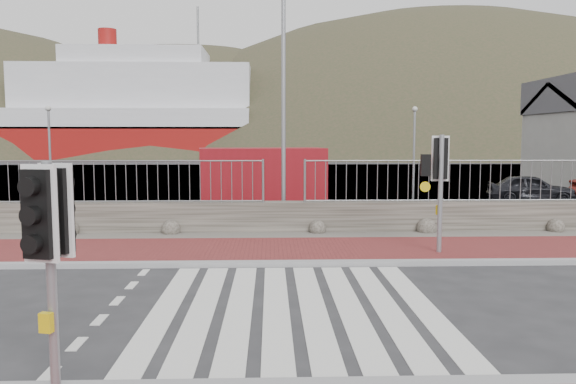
{
  "coord_description": "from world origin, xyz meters",
  "views": [
    {
      "loc": [
        -0.39,
        -8.9,
        2.79
      ],
      "look_at": [
        -0.01,
        3.0,
        1.61
      ],
      "focal_mm": 35.0,
      "sensor_mm": 36.0,
      "label": 1
    }
  ],
  "objects_px": {
    "ferry": "(90,118)",
    "car_a": "(531,188)",
    "traffic_signal_far": "(439,168)",
    "shipping_container": "(262,174)",
    "traffic_signal_near": "(49,233)",
    "streetlight": "(288,92)"
  },
  "relations": [
    {
      "from": "ferry",
      "to": "car_a",
      "type": "bearing_deg",
      "value": -56.52
    },
    {
      "from": "traffic_signal_far",
      "to": "shipping_container",
      "type": "distance_m",
      "value": 12.8
    },
    {
      "from": "shipping_container",
      "to": "traffic_signal_near",
      "type": "bearing_deg",
      "value": -102.71
    },
    {
      "from": "traffic_signal_far",
      "to": "car_a",
      "type": "relative_size",
      "value": 0.81
    },
    {
      "from": "car_a",
      "to": "shipping_container",
      "type": "bearing_deg",
      "value": 95.09
    },
    {
      "from": "ferry",
      "to": "streetlight",
      "type": "relative_size",
      "value": 6.84
    },
    {
      "from": "ferry",
      "to": "streetlight",
      "type": "bearing_deg",
      "value": -67.5
    },
    {
      "from": "traffic_signal_far",
      "to": "car_a",
      "type": "distance_m",
      "value": 12.75
    },
    {
      "from": "ferry",
      "to": "traffic_signal_far",
      "type": "distance_m",
      "value": 69.9
    },
    {
      "from": "shipping_container",
      "to": "ferry",
      "type": "bearing_deg",
      "value": 107.4
    },
    {
      "from": "ferry",
      "to": "streetlight",
      "type": "xyz_separation_m",
      "value": [
        24.78,
        -59.83,
        -1.25
      ]
    },
    {
      "from": "traffic_signal_near",
      "to": "traffic_signal_far",
      "type": "height_order",
      "value": "traffic_signal_far"
    },
    {
      "from": "traffic_signal_far",
      "to": "car_a",
      "type": "bearing_deg",
      "value": -118.29
    },
    {
      "from": "car_a",
      "to": "traffic_signal_near",
      "type": "bearing_deg",
      "value": 156.15
    },
    {
      "from": "shipping_container",
      "to": "car_a",
      "type": "bearing_deg",
      "value": -15.05
    },
    {
      "from": "traffic_signal_near",
      "to": "traffic_signal_far",
      "type": "bearing_deg",
      "value": 64.7
    },
    {
      "from": "traffic_signal_near",
      "to": "streetlight",
      "type": "relative_size",
      "value": 0.35
    },
    {
      "from": "ferry",
      "to": "traffic_signal_far",
      "type": "height_order",
      "value": "ferry"
    },
    {
      "from": "streetlight",
      "to": "ferry",
      "type": "bearing_deg",
      "value": 127.03
    },
    {
      "from": "ferry",
      "to": "traffic_signal_far",
      "type": "bearing_deg",
      "value": -66.18
    },
    {
      "from": "shipping_container",
      "to": "car_a",
      "type": "xyz_separation_m",
      "value": [
        11.44,
        -1.55,
        -0.55
      ]
    },
    {
      "from": "ferry",
      "to": "shipping_container",
      "type": "bearing_deg",
      "value": -65.27
    }
  ]
}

